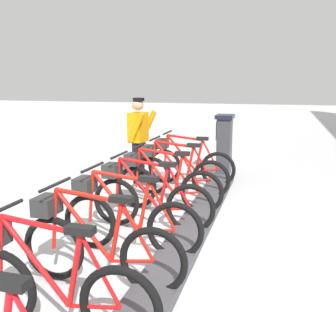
{
  "coord_description": "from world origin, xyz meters",
  "views": [
    {
      "loc": [
        -1.04,
        4.37,
        2.0
      ],
      "look_at": [
        0.5,
        -1.23,
        0.9
      ],
      "focal_mm": 43.27,
      "sensor_mm": 36.0,
      "label": 1
    }
  ],
  "objects_px": {
    "bike_docked_4": "(125,217)",
    "bike_docked_1": "(177,172)",
    "bike_docked_0": "(187,163)",
    "bike_docked_6": "(48,285)",
    "worker_near_rack": "(139,137)",
    "bike_docked_3": "(147,198)",
    "bike_docked_5": "(94,245)",
    "payment_kiosk": "(224,144)",
    "bike_docked_2": "(164,183)"
  },
  "relations": [
    {
      "from": "worker_near_rack",
      "to": "bike_docked_0",
      "type": "bearing_deg",
      "value": -172.85
    },
    {
      "from": "bike_docked_4",
      "to": "bike_docked_1",
      "type": "bearing_deg",
      "value": -90.0
    },
    {
      "from": "bike_docked_1",
      "to": "bike_docked_5",
      "type": "distance_m",
      "value": 3.25
    },
    {
      "from": "bike_docked_1",
      "to": "bike_docked_6",
      "type": "height_order",
      "value": "same"
    },
    {
      "from": "bike_docked_2",
      "to": "bike_docked_5",
      "type": "xyz_separation_m",
      "value": [
        0.0,
        2.44,
        0.0
      ]
    },
    {
      "from": "bike_docked_5",
      "to": "worker_near_rack",
      "type": "xyz_separation_m",
      "value": [
        0.93,
        -3.95,
        0.48
      ]
    },
    {
      "from": "bike_docked_1",
      "to": "payment_kiosk",
      "type": "bearing_deg",
      "value": -107.17
    },
    {
      "from": "payment_kiosk",
      "to": "worker_near_rack",
      "type": "distance_m",
      "value": 1.91
    },
    {
      "from": "worker_near_rack",
      "to": "bike_docked_6",
      "type": "bearing_deg",
      "value": 101.1
    },
    {
      "from": "bike_docked_6",
      "to": "payment_kiosk",
      "type": "bearing_deg",
      "value": -95.52
    },
    {
      "from": "bike_docked_3",
      "to": "bike_docked_6",
      "type": "relative_size",
      "value": 1.0
    },
    {
      "from": "bike_docked_2",
      "to": "bike_docked_5",
      "type": "bearing_deg",
      "value": 90.0
    },
    {
      "from": "bike_docked_4",
      "to": "worker_near_rack",
      "type": "bearing_deg",
      "value": -73.41
    },
    {
      "from": "payment_kiosk",
      "to": "bike_docked_1",
      "type": "distance_m",
      "value": 1.95
    },
    {
      "from": "bike_docked_2",
      "to": "worker_near_rack",
      "type": "relative_size",
      "value": 1.04
    },
    {
      "from": "bike_docked_0",
      "to": "worker_near_rack",
      "type": "xyz_separation_m",
      "value": [
        0.93,
        0.12,
        0.48
      ]
    },
    {
      "from": "bike_docked_2",
      "to": "worker_near_rack",
      "type": "bearing_deg",
      "value": -58.24
    },
    {
      "from": "payment_kiosk",
      "to": "bike_docked_0",
      "type": "relative_size",
      "value": 0.74
    },
    {
      "from": "bike_docked_1",
      "to": "bike_docked_6",
      "type": "bearing_deg",
      "value": 90.0
    },
    {
      "from": "bike_docked_2",
      "to": "bike_docked_1",
      "type": "bearing_deg",
      "value": -90.0
    },
    {
      "from": "payment_kiosk",
      "to": "bike_docked_3",
      "type": "distance_m",
      "value": 3.53
    },
    {
      "from": "bike_docked_6",
      "to": "bike_docked_3",
      "type": "bearing_deg",
      "value": -90.0
    },
    {
      "from": "payment_kiosk",
      "to": "bike_docked_4",
      "type": "bearing_deg",
      "value": 82.41
    },
    {
      "from": "bike_docked_2",
      "to": "bike_docked_6",
      "type": "bearing_deg",
      "value": 90.0
    },
    {
      "from": "bike_docked_1",
      "to": "bike_docked_2",
      "type": "xyz_separation_m",
      "value": [
        0.0,
        0.81,
        0.0
      ]
    },
    {
      "from": "worker_near_rack",
      "to": "bike_docked_1",
      "type": "bearing_deg",
      "value": 143.32
    },
    {
      "from": "bike_docked_3",
      "to": "bike_docked_5",
      "type": "xyz_separation_m",
      "value": [
        0.0,
        1.63,
        0.0
      ]
    },
    {
      "from": "bike_docked_2",
      "to": "bike_docked_4",
      "type": "xyz_separation_m",
      "value": [
        0.0,
        1.63,
        0.0
      ]
    },
    {
      "from": "bike_docked_4",
      "to": "worker_near_rack",
      "type": "distance_m",
      "value": 3.3
    },
    {
      "from": "payment_kiosk",
      "to": "bike_docked_1",
      "type": "relative_size",
      "value": 0.74
    },
    {
      "from": "payment_kiosk",
      "to": "bike_docked_2",
      "type": "relative_size",
      "value": 0.74
    },
    {
      "from": "payment_kiosk",
      "to": "bike_docked_0",
      "type": "height_order",
      "value": "payment_kiosk"
    },
    {
      "from": "bike_docked_0",
      "to": "bike_docked_3",
      "type": "distance_m",
      "value": 2.44
    },
    {
      "from": "bike_docked_4",
      "to": "bike_docked_6",
      "type": "relative_size",
      "value": 1.0
    },
    {
      "from": "bike_docked_1",
      "to": "bike_docked_4",
      "type": "height_order",
      "value": "same"
    },
    {
      "from": "payment_kiosk",
      "to": "bike_docked_0",
      "type": "xyz_separation_m",
      "value": [
        0.57,
        1.04,
        -0.24
      ]
    },
    {
      "from": "bike_docked_0",
      "to": "worker_near_rack",
      "type": "bearing_deg",
      "value": 7.15
    },
    {
      "from": "payment_kiosk",
      "to": "bike_docked_4",
      "type": "height_order",
      "value": "payment_kiosk"
    },
    {
      "from": "bike_docked_0",
      "to": "bike_docked_6",
      "type": "xyz_separation_m",
      "value": [
        0.0,
        4.88,
        0.0
      ]
    },
    {
      "from": "bike_docked_4",
      "to": "bike_docked_2",
      "type": "bearing_deg",
      "value": -90.0
    },
    {
      "from": "bike_docked_3",
      "to": "bike_docked_4",
      "type": "bearing_deg",
      "value": 90.0
    },
    {
      "from": "bike_docked_1",
      "to": "bike_docked_6",
      "type": "xyz_separation_m",
      "value": [
        0.0,
        4.06,
        0.0
      ]
    },
    {
      "from": "bike_docked_5",
      "to": "bike_docked_6",
      "type": "relative_size",
      "value": 1.0
    },
    {
      "from": "bike_docked_6",
      "to": "bike_docked_0",
      "type": "bearing_deg",
      "value": -90.0
    },
    {
      "from": "bike_docked_5",
      "to": "bike_docked_2",
      "type": "bearing_deg",
      "value": -90.0
    },
    {
      "from": "bike_docked_1",
      "to": "worker_near_rack",
      "type": "relative_size",
      "value": 1.04
    },
    {
      "from": "bike_docked_0",
      "to": "payment_kiosk",
      "type": "bearing_deg",
      "value": -118.86
    },
    {
      "from": "bike_docked_1",
      "to": "worker_near_rack",
      "type": "bearing_deg",
      "value": -36.68
    },
    {
      "from": "bike_docked_2",
      "to": "worker_near_rack",
      "type": "distance_m",
      "value": 1.84
    },
    {
      "from": "bike_docked_2",
      "to": "bike_docked_4",
      "type": "bearing_deg",
      "value": 90.0
    }
  ]
}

